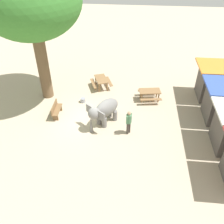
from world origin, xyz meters
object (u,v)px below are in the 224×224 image
Objects in this scene: shade_tree_main at (31,1)px; picnic_table_far at (150,93)px; market_stall_blue at (221,104)px; wooden_bench at (56,109)px; feed_bucket at (83,100)px; elephant at (104,110)px; market_stall_orange at (212,83)px; picnic_table_near at (101,81)px; person_handler at (129,121)px.

shade_tree_main is 5.32× the size of picnic_table_far.
picnic_table_far is 4.80m from market_stall_blue.
feed_bucket is at bearing 137.58° from wooden_bench.
elephant is at bearing 39.38° from feed_bucket.
picnic_table_near is at bearing -93.64° from market_stall_orange.
wooden_bench reaches higher than feed_bucket.
picnic_table_near is at bearing 154.09° from feed_bucket.
feed_bucket is (-1.71, 1.45, -0.31)m from wooden_bench.
market_stall_blue is at bearing 138.08° from elephant.
person_handler is (0.78, 1.57, -0.10)m from elephant.
elephant is 1.39× the size of person_handler.
shade_tree_main is at bearing -97.39° from market_stall_blue.
picnic_table_near is (-5.18, -2.36, -0.36)m from person_handler.
feed_bucket is at bearing -95.94° from market_stall_blue.
person_handler is at bearing 72.93° from wooden_bench.
person_handler is 0.64× the size of market_stall_blue.
person_handler is 9.14m from shade_tree_main.
picnic_table_far is at bearing -111.18° from market_stall_blue.
elephant is at bearing -80.15° from market_stall_blue.
market_stall_blue is at bearing 92.03° from wooden_bench.
picnic_table_near is (-3.87, 2.50, 0.12)m from wooden_bench.
shade_tree_main reaches higher than wooden_bench.
elephant reaches higher than feed_bucket.
shade_tree_main is 7.33m from picnic_table_near.
picnic_table_far is at bearing 48.24° from picnic_table_near.
wooden_bench is at bearing 19.39° from person_handler.
picnic_table_far is 0.68× the size of market_stall_blue.
wooden_bench is at bearing 29.50° from shade_tree_main.
feed_bucket is (0.59, 2.75, -6.50)m from shade_tree_main.
picnic_table_near is 8.17m from market_stall_orange.
wooden_bench is at bearing -60.88° from elephant.
market_stall_orange is at bearing 156.03° from elephant.
market_stall_blue reaches higher than feed_bucket.
elephant is 3.38m from wooden_bench.
market_stall_blue is at bearing -125.93° from person_handler.
elephant is at bearing 8.04° from person_handler.
market_stall_blue is (-2.06, 5.78, 0.19)m from person_handler.
person_handler is 0.64× the size of market_stall_orange.
wooden_bench is 6.67m from picnic_table_far.
elephant is at bearing 58.37° from shade_tree_main.
feed_bucket is (-3.01, -3.41, -0.79)m from person_handler.
picnic_table_near is 8.73m from market_stall_blue.
market_stall_blue is (1.72, 4.44, 0.55)m from picnic_table_far.
market_stall_orange reaches higher than picnic_table_far.
picnic_table_near is (-4.39, -0.78, -0.46)m from elephant.
shade_tree_main is 3.60× the size of market_stall_blue.
feed_bucket is (2.16, -1.05, -0.43)m from picnic_table_near.
picnic_table_near is 1.13× the size of picnic_table_far.
person_handler is 4.50× the size of feed_bucket.
market_stall_blue reaches higher than person_handler.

